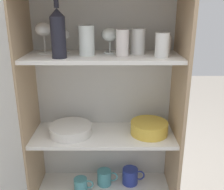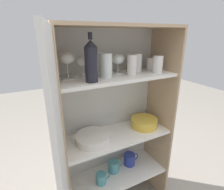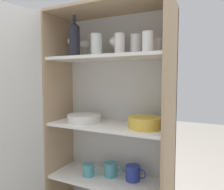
# 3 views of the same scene
# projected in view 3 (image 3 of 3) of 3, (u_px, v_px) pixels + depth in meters

# --- Properties ---
(cupboard_back_panel) EXTENTS (0.84, 0.02, 1.43)m
(cupboard_back_panel) POSITION_uv_depth(u_px,v_px,m) (118.00, 116.00, 1.60)
(cupboard_back_panel) COLOR silver
(cupboard_back_panel) RESTS_ON ground_plane
(cupboard_side_left) EXTENTS (0.02, 0.34, 1.43)m
(cupboard_side_left) POSITION_uv_depth(u_px,v_px,m) (60.00, 115.00, 1.64)
(cupboard_side_left) COLOR tan
(cupboard_side_left) RESTS_ON ground_plane
(cupboard_side_right) EXTENTS (0.02, 0.34, 1.43)m
(cupboard_side_right) POSITION_uv_depth(u_px,v_px,m) (170.00, 126.00, 1.28)
(cupboard_side_right) COLOR tan
(cupboard_side_right) RESTS_ON ground_plane
(cupboard_top_panel) EXTENTS (0.84, 0.34, 0.02)m
(cupboard_top_panel) POSITION_uv_depth(u_px,v_px,m) (108.00, 8.00, 1.40)
(cupboard_top_panel) COLOR tan
(cupboard_top_panel) RESTS_ON cupboard_side_left
(shelf_board_lower) EXTENTS (0.80, 0.30, 0.02)m
(shelf_board_lower) POSITION_uv_depth(u_px,v_px,m) (108.00, 180.00, 1.49)
(shelf_board_lower) COLOR white
(shelf_board_middle) EXTENTS (0.80, 0.30, 0.02)m
(shelf_board_middle) POSITION_uv_depth(u_px,v_px,m) (108.00, 126.00, 1.46)
(shelf_board_middle) COLOR white
(shelf_board_upper) EXTENTS (0.80, 0.30, 0.02)m
(shelf_board_upper) POSITION_uv_depth(u_px,v_px,m) (108.00, 58.00, 1.43)
(shelf_board_upper) COLOR white
(cupboard_door) EXTENTS (0.10, 0.41, 1.43)m
(cupboard_door) POSITION_uv_depth(u_px,v_px,m) (13.00, 124.00, 1.33)
(cupboard_door) COLOR silver
(cupboard_door) RESTS_ON ground_plane
(tumbler_glass_0) EXTENTS (0.08, 0.08, 0.15)m
(tumbler_glass_0) POSITION_uv_depth(u_px,v_px,m) (97.00, 45.00, 1.45)
(tumbler_glass_0) COLOR white
(tumbler_glass_0) RESTS_ON shelf_board_upper
(tumbler_glass_1) EXTENTS (0.07, 0.07, 0.09)m
(tumbler_glass_1) POSITION_uv_depth(u_px,v_px,m) (158.00, 47.00, 1.31)
(tumbler_glass_1) COLOR silver
(tumbler_glass_1) RESTS_ON shelf_board_upper
(tumbler_glass_2) EXTENTS (0.06, 0.06, 0.13)m
(tumbler_glass_2) POSITION_uv_depth(u_px,v_px,m) (120.00, 44.00, 1.35)
(tumbler_glass_2) COLOR silver
(tumbler_glass_2) RESTS_ON shelf_board_upper
(tumbler_glass_3) EXTENTS (0.07, 0.07, 0.12)m
(tumbler_glass_3) POSITION_uv_depth(u_px,v_px,m) (148.00, 42.00, 1.24)
(tumbler_glass_3) COLOR white
(tumbler_glass_3) RESTS_ON shelf_board_upper
(tumbler_glass_4) EXTENTS (0.08, 0.08, 0.13)m
(tumbler_glass_4) POSITION_uv_depth(u_px,v_px,m) (136.00, 45.00, 1.37)
(tumbler_glass_4) COLOR white
(tumbler_glass_4) RESTS_ON shelf_board_upper
(wine_glass_0) EXTENTS (0.09, 0.09, 0.16)m
(wine_glass_0) POSITION_uv_depth(u_px,v_px,m) (73.00, 42.00, 1.60)
(wine_glass_0) COLOR white
(wine_glass_0) RESTS_ON shelf_board_upper
(wine_glass_1) EXTENTS (0.07, 0.07, 0.13)m
(wine_glass_1) POSITION_uv_depth(u_px,v_px,m) (85.00, 45.00, 1.56)
(wine_glass_1) COLOR white
(wine_glass_1) RESTS_ON shelf_board_upper
(wine_glass_2) EXTENTS (0.09, 0.09, 0.13)m
(wine_glass_2) POSITION_uv_depth(u_px,v_px,m) (116.00, 42.00, 1.45)
(wine_glass_2) COLOR white
(wine_glass_2) RESTS_ON shelf_board_upper
(wine_bottle) EXTENTS (0.07, 0.07, 0.27)m
(wine_bottle) POSITION_uv_depth(u_px,v_px,m) (74.00, 39.00, 1.44)
(wine_bottle) COLOR black
(wine_bottle) RESTS_ON shelf_board_upper
(plate_stack_white) EXTENTS (0.24, 0.24, 0.05)m
(plate_stack_white) POSITION_uv_depth(u_px,v_px,m) (84.00, 118.00, 1.54)
(plate_stack_white) COLOR silver
(plate_stack_white) RESTS_ON shelf_board_middle
(mixing_bowl_large) EXTENTS (0.21, 0.21, 0.07)m
(mixing_bowl_large) POSITION_uv_depth(u_px,v_px,m) (145.00, 122.00, 1.35)
(mixing_bowl_large) COLOR gold
(mixing_bowl_large) RESTS_ON shelf_board_middle
(coffee_mug_primary) EXTENTS (0.13, 0.09, 0.10)m
(coffee_mug_primary) POSITION_uv_depth(u_px,v_px,m) (111.00, 169.00, 1.52)
(coffee_mug_primary) COLOR teal
(coffee_mug_primary) RESTS_ON shelf_board_lower
(coffee_mug_extra_1) EXTENTS (0.14, 0.10, 0.10)m
(coffee_mug_extra_1) POSITION_uv_depth(u_px,v_px,m) (133.00, 173.00, 1.46)
(coffee_mug_extra_1) COLOR #283893
(coffee_mug_extra_1) RESTS_ON shelf_board_lower
(coffee_mug_extra_2) EXTENTS (0.12, 0.08, 0.09)m
(coffee_mug_extra_2) POSITION_uv_depth(u_px,v_px,m) (89.00, 170.00, 1.53)
(coffee_mug_extra_2) COLOR teal
(coffee_mug_extra_2) RESTS_ON shelf_board_lower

